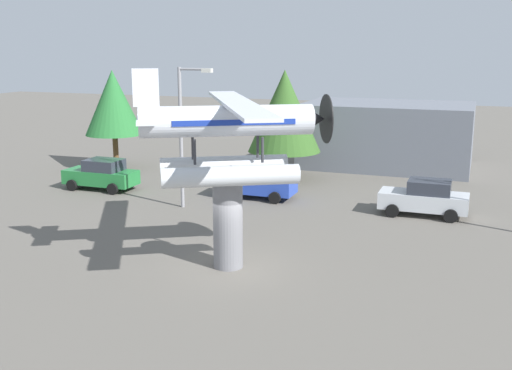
# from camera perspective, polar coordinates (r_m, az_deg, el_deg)

# --- Properties ---
(ground_plane) EXTENTS (140.00, 140.00, 0.00)m
(ground_plane) POSITION_cam_1_polar(r_m,az_deg,el_deg) (23.24, -2.58, -7.57)
(ground_plane) COLOR #605B54
(display_pedestal) EXTENTS (1.10, 1.10, 3.33)m
(display_pedestal) POSITION_cam_1_polar(r_m,az_deg,el_deg) (22.72, -2.62, -3.63)
(display_pedestal) COLOR slate
(display_pedestal) RESTS_ON ground
(floatplane_monument) EXTENTS (7.06, 9.57, 4.00)m
(floatplane_monument) POSITION_cam_1_polar(r_m,az_deg,el_deg) (22.02, -2.37, 4.74)
(floatplane_monument) COLOR silver
(floatplane_monument) RESTS_ON display_pedestal
(car_near_green) EXTENTS (4.20, 2.02, 1.76)m
(car_near_green) POSITION_cam_1_polar(r_m,az_deg,el_deg) (36.29, -14.14, 0.97)
(car_near_green) COLOR #237A38
(car_near_green) RESTS_ON ground
(car_mid_blue) EXTENTS (4.20, 2.02, 1.76)m
(car_mid_blue) POSITION_cam_1_polar(r_m,az_deg,el_deg) (33.20, 0.14, 0.28)
(car_mid_blue) COLOR #2847B7
(car_mid_blue) RESTS_ON ground
(car_far_silver) EXTENTS (4.20, 2.02, 1.76)m
(car_far_silver) POSITION_cam_1_polar(r_m,az_deg,el_deg) (30.89, 15.41, -1.15)
(car_far_silver) COLOR silver
(car_far_silver) RESTS_ON ground
(streetlight_primary) EXTENTS (1.84, 0.28, 7.07)m
(streetlight_primary) POSITION_cam_1_polar(r_m,az_deg,el_deg) (30.86, -6.65, 5.41)
(streetlight_primary) COLOR gray
(streetlight_primary) RESTS_ON ground
(storefront_building) EXTENTS (11.04, 7.08, 4.30)m
(storefront_building) POSITION_cam_1_polar(r_m,az_deg,el_deg) (42.90, 12.09, 4.58)
(storefront_building) COLOR slate
(storefront_building) RESTS_ON ground
(tree_west) EXTENTS (3.82, 3.82, 6.55)m
(tree_west) POSITION_cam_1_polar(r_m,az_deg,el_deg) (41.93, -13.11, 7.45)
(tree_west) COLOR brown
(tree_west) RESTS_ON ground
(tree_east) EXTENTS (4.45, 4.45, 6.69)m
(tree_east) POSITION_cam_1_polar(r_m,az_deg,el_deg) (37.50, 2.67, 6.87)
(tree_east) COLOR brown
(tree_east) RESTS_ON ground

